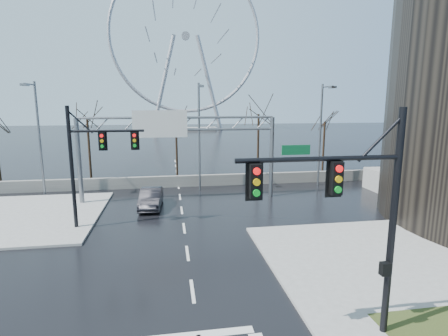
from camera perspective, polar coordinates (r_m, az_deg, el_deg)
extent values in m
plane|color=black|center=(16.31, -5.17, -19.37)|extent=(260.00, 260.00, 0.00)
cube|color=gray|center=(21.03, 23.50, -12.90)|extent=(12.00, 10.00, 0.15)
cube|color=gray|center=(29.16, -29.23, -6.92)|extent=(10.00, 12.00, 0.15)
cube|color=slate|center=(34.97, -7.45, -2.15)|extent=(52.00, 0.50, 1.10)
cylinder|color=black|center=(13.17, 25.79, -8.74)|extent=(0.24, 0.24, 8.00)
cylinder|color=black|center=(11.28, 15.41, 1.44)|extent=(5.40, 0.16, 0.16)
cube|color=black|center=(11.47, 17.85, -1.59)|extent=(0.35, 0.28, 1.05)
cube|color=black|center=(10.56, 5.14, -2.13)|extent=(0.35, 0.28, 1.05)
cylinder|color=black|center=(24.29, -23.58, -0.17)|extent=(0.24, 0.24, 8.00)
cylinder|color=black|center=(23.52, -18.55, 5.75)|extent=(4.60, 0.16, 0.16)
cube|color=black|center=(23.47, -19.25, 4.23)|extent=(0.35, 0.28, 1.05)
cube|color=black|center=(23.20, -14.37, 4.42)|extent=(0.35, 0.28, 1.05)
cylinder|color=slate|center=(30.35, -22.57, 0.90)|extent=(0.36, 0.36, 7.00)
cylinder|color=slate|center=(30.79, 7.76, 1.73)|extent=(0.36, 0.36, 7.00)
cylinder|color=slate|center=(29.17, -7.46, 8.17)|extent=(16.00, 0.20, 0.20)
cylinder|color=slate|center=(29.22, -7.41, 6.21)|extent=(16.00, 0.20, 0.20)
cube|color=#0A4E26|center=(29.04, -10.40, 7.09)|extent=(4.20, 0.10, 2.00)
cube|color=silver|center=(28.98, -10.41, 7.08)|extent=(4.40, 0.02, 2.20)
cylinder|color=slate|center=(34.63, -27.87, 4.08)|extent=(0.20, 0.20, 10.00)
cylinder|color=slate|center=(33.49, -29.17, 11.87)|extent=(0.12, 2.20, 0.12)
cube|color=slate|center=(32.55, -29.76, 11.72)|extent=(0.50, 0.70, 0.18)
cylinder|color=slate|center=(32.91, -4.06, 4.98)|extent=(0.20, 0.20, 10.00)
cylinder|color=slate|center=(31.71, -3.99, 13.28)|extent=(0.12, 2.20, 0.12)
cube|color=slate|center=(30.71, -3.82, 13.19)|extent=(0.50, 0.70, 0.18)
cylinder|color=slate|center=(35.99, 15.41, 5.10)|extent=(0.20, 0.20, 10.00)
cylinder|color=slate|center=(34.90, 16.55, 12.62)|extent=(0.12, 2.20, 0.12)
cube|color=slate|center=(33.99, 17.28, 12.49)|extent=(0.50, 0.70, 0.18)
cylinder|color=black|center=(38.80, -21.13, 2.71)|extent=(0.24, 0.24, 6.75)
cylinder|color=black|center=(38.99, -7.73, 2.69)|extent=(0.24, 0.24, 5.85)
cylinder|color=black|center=(39.17, 5.58, 3.63)|extent=(0.24, 0.24, 7.02)
cylinder|color=black|center=(42.41, 15.94, 3.18)|extent=(0.24, 0.24, 6.12)
cube|color=gray|center=(109.56, -6.01, 6.35)|extent=(18.00, 6.00, 1.00)
torus|color=#B2B2B7|center=(111.10, -6.29, 20.65)|extent=(45.00, 1.00, 45.00)
cylinder|color=#B2B2B7|center=(111.10, -6.29, 20.65)|extent=(2.40, 1.50, 2.40)
cylinder|color=#B2B2B7|center=(109.30, -9.91, 13.33)|extent=(8.28, 1.20, 28.82)
cylinder|color=#B2B2B7|center=(110.05, -2.40, 13.45)|extent=(8.28, 1.20, 28.82)
imported|color=black|center=(28.34, -11.83, -4.83)|extent=(1.88, 4.68, 1.51)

